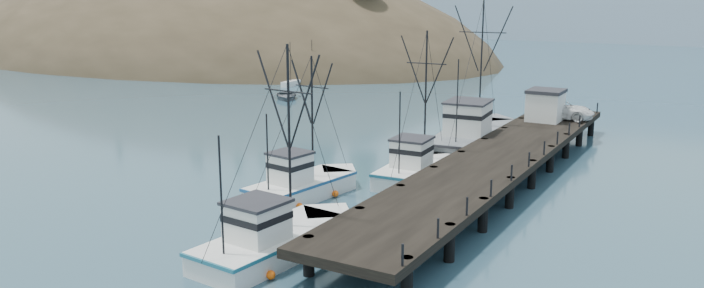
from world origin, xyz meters
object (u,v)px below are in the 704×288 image
(work_vessel, at_px, (474,136))
(motorboat, at_px, (286,99))
(trawler_near, at_px, (278,239))
(pier, at_px, (496,160))
(pickup_truck, at_px, (560,110))
(pier_shed, at_px, (545,105))
(trawler_far, at_px, (419,167))
(trawler_mid, at_px, (304,185))

(work_vessel, height_order, motorboat, work_vessel)
(trawler_near, relative_size, work_vessel, 0.72)
(pier, relative_size, pickup_truck, 7.49)
(work_vessel, xyz_separation_m, pier_shed, (4.37, 6.02, 2.19))
(trawler_near, height_order, pickup_truck, trawler_near)
(trawler_near, height_order, pier_shed, trawler_near)
(trawler_far, xyz_separation_m, pier_shed, (4.77, 16.30, 2.60))
(work_vessel, xyz_separation_m, pickup_truck, (5.31, 7.71, 1.59))
(work_vessel, height_order, pier_shed, work_vessel)
(trawler_near, relative_size, motorboat, 2.04)
(pier, xyz_separation_m, trawler_far, (-5.24, -1.48, -0.87))
(pickup_truck, height_order, motorboat, pickup_truck)
(trawler_far, xyz_separation_m, pickup_truck, (5.71, 17.99, 2.00))
(pier_shed, height_order, pickup_truck, pier_shed)
(trawler_mid, distance_m, trawler_far, 9.24)
(work_vessel, bearing_deg, pier, -61.18)
(pickup_truck, bearing_deg, pier, 173.86)
(trawler_mid, height_order, trawler_far, trawler_far)
(trawler_far, bearing_deg, trawler_near, -90.85)
(trawler_near, height_order, motorboat, trawler_near)
(trawler_mid, bearing_deg, motorboat, 127.01)
(pier, distance_m, trawler_far, 5.52)
(pier_shed, height_order, motorboat, pier_shed)
(trawler_mid, distance_m, motorboat, 41.46)
(trawler_mid, height_order, work_vessel, work_vessel)
(pickup_truck, bearing_deg, work_vessel, 140.94)
(trawler_far, height_order, pier_shed, trawler_far)
(trawler_near, relative_size, pier_shed, 3.49)
(trawler_near, bearing_deg, pier, 73.44)
(work_vessel, distance_m, pier_shed, 7.75)
(trawler_far, relative_size, work_vessel, 0.71)
(pickup_truck, bearing_deg, trawler_far, 157.88)
(trawler_mid, relative_size, motorboat, 1.75)
(trawler_near, xyz_separation_m, pier_shed, (5.02, 33.29, 2.60))
(trawler_near, bearing_deg, trawler_mid, 116.10)
(pier_shed, bearing_deg, pier, -88.17)
(work_vessel, height_order, pickup_truck, work_vessel)
(work_vessel, bearing_deg, motorboat, 153.69)
(pier, height_order, trawler_far, trawler_far)
(trawler_near, height_order, trawler_far, trawler_near)
(pickup_truck, xyz_separation_m, motorboat, (-35.33, 7.13, -2.82))
(pickup_truck, bearing_deg, trawler_mid, 153.70)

